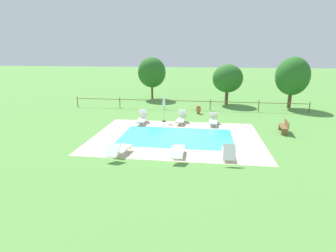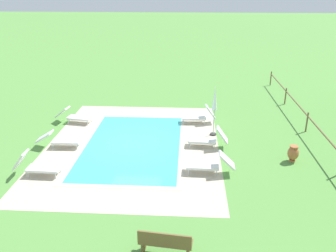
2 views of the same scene
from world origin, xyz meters
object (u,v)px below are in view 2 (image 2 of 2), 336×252
sun_lounger_north_near_steps (60,140)px  sun_lounger_north_mid (75,116)px  wooden_bench_lawn_side (165,242)px  sun_lounger_south_near_corner (208,139)px  patio_umbrella_closed_row_west (215,103)px  terracotta_urn_near_fence (293,153)px  sun_lounger_north_far (210,164)px  sun_lounger_north_end (37,166)px  sun_lounger_south_mid (199,116)px

sun_lounger_north_near_steps → sun_lounger_north_mid: 3.15m
sun_lounger_north_mid → wooden_bench_lawn_side: wooden_bench_lawn_side is taller
sun_lounger_north_near_steps → sun_lounger_south_near_corner: sun_lounger_south_near_corner is taller
patio_umbrella_closed_row_west → terracotta_urn_near_fence: size_ratio=3.45×
sun_lounger_north_far → sun_lounger_north_end: 6.87m
sun_lounger_north_near_steps → sun_lounger_north_far: bearing=73.4°
patio_umbrella_closed_row_west → wooden_bench_lawn_side: size_ratio=1.63×
terracotta_urn_near_fence → sun_lounger_north_near_steps: bearing=-94.5°
sun_lounger_north_near_steps → wooden_bench_lawn_side: bearing=37.9°
sun_lounger_north_far → wooden_bench_lawn_side: bearing=-16.8°
wooden_bench_lawn_side → terracotta_urn_near_fence: size_ratio=2.12×
sun_lounger_north_mid → sun_lounger_north_far: 8.78m
sun_lounger_north_mid → terracotta_urn_near_fence: size_ratio=2.83×
sun_lounger_south_near_corner → sun_lounger_south_mid: same height
sun_lounger_north_end → sun_lounger_south_near_corner: bearing=114.0°
patio_umbrella_closed_row_west → wooden_bench_lawn_side: 9.02m
wooden_bench_lawn_side → sun_lounger_north_near_steps: bearing=-142.1°
sun_lounger_north_far → sun_lounger_south_mid: size_ratio=1.05×
sun_lounger_north_far → sun_lounger_south_near_corner: sun_lounger_south_near_corner is taller
sun_lounger_north_end → sun_lounger_south_mid: sun_lounger_south_mid is taller
sun_lounger_north_mid → sun_lounger_north_far: (5.18, 7.09, 0.01)m
sun_lounger_south_near_corner → sun_lounger_south_mid: 3.08m
sun_lounger_south_near_corner → sun_lounger_south_mid: size_ratio=1.00×
patio_umbrella_closed_row_west → wooden_bench_lawn_side: (8.75, -1.84, -1.23)m
patio_umbrella_closed_row_west → wooden_bench_lawn_side: bearing=-11.9°
sun_lounger_north_near_steps → wooden_bench_lawn_side: (6.88, 5.36, 0.10)m
sun_lounger_south_near_corner → wooden_bench_lawn_side: sun_lounger_south_near_corner is taller
sun_lounger_north_end → sun_lounger_south_mid: (-6.12, 6.51, 0.00)m
sun_lounger_north_far → terracotta_urn_near_fence: 3.82m
terracotta_urn_near_fence → sun_lounger_north_end: bearing=-80.2°
patio_umbrella_closed_row_west → terracotta_urn_near_fence: patio_umbrella_closed_row_west is taller
sun_lounger_north_mid → sun_lounger_south_mid: 6.77m
sun_lounger_north_near_steps → patio_umbrella_closed_row_west: size_ratio=0.82×
sun_lounger_north_near_steps → sun_lounger_south_mid: bearing=118.4°
wooden_bench_lawn_side → sun_lounger_north_mid: bearing=-150.6°
sun_lounger_south_near_corner → wooden_bench_lawn_side: size_ratio=1.21×
sun_lounger_south_mid → terracotta_urn_near_fence: 5.86m
sun_lounger_south_near_corner → sun_lounger_north_far: bearing=-1.2°
sun_lounger_north_far → sun_lounger_south_near_corner: 2.48m
sun_lounger_north_end → wooden_bench_lawn_side: size_ratio=1.19×
sun_lounger_north_far → patio_umbrella_closed_row_west: patio_umbrella_closed_row_west is taller
sun_lounger_north_near_steps → terracotta_urn_near_fence: sun_lounger_north_near_steps is taller
sun_lounger_north_mid → sun_lounger_south_mid: size_ratio=1.11×
sun_lounger_north_near_steps → terracotta_urn_near_fence: size_ratio=2.82×
sun_lounger_south_mid → wooden_bench_lawn_side: sun_lounger_south_mid is taller
sun_lounger_north_end → terracotta_urn_near_fence: sun_lounger_north_end is taller
sun_lounger_south_near_corner → wooden_bench_lawn_side: 7.48m
sun_lounger_north_end → sun_lounger_north_near_steps: bearing=179.5°
sun_lounger_north_far → wooden_bench_lawn_side: sun_lounger_north_far is taller
sun_lounger_north_end → patio_umbrella_closed_row_west: bearing=121.8°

